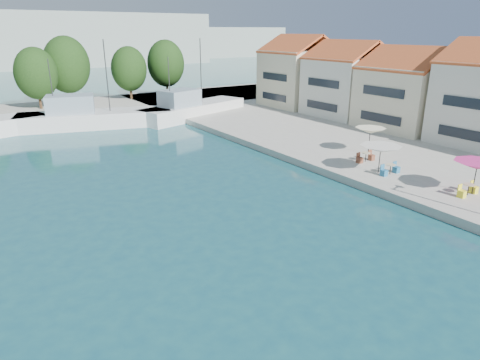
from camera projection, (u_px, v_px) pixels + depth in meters
quay_right at (417, 138)px, 43.83m from camera, size 32.00×92.00×0.60m
quay_far at (38, 112)px, 57.39m from camera, size 90.00×16.00×0.60m
hill_east at (116, 43)px, 169.48m from camera, size 140.00×40.00×12.00m
building_04 at (410, 87)px, 45.67m from camera, size 9.00×8.80×9.20m
building_05 at (347, 77)px, 52.69m from camera, size 8.40×8.80×9.70m
building_06 at (299, 70)px, 59.70m from camera, size 9.00×8.80×10.20m
trawler_03 at (92, 118)px, 49.76m from camera, size 17.66×8.98×10.20m
trawler_04 at (191, 110)px, 54.95m from camera, size 16.15×8.59×10.20m
tree_05 at (36, 73)px, 56.93m from camera, size 5.49×5.49×8.13m
tree_06 at (67, 65)px, 60.93m from camera, size 6.40×6.40×9.48m
tree_07 at (129, 69)px, 65.18m from camera, size 5.35×5.35×7.92m
tree_08 at (166, 63)px, 69.07m from camera, size 5.94×5.94×8.79m
umbrella_pink at (477, 165)px, 27.24m from camera, size 2.95×2.95×2.22m
umbrella_white at (381, 149)px, 31.43m from camera, size 3.04×3.04×2.12m
umbrella_cream at (370, 131)px, 36.41m from camera, size 2.60×2.60×2.29m
cafe_table_01 at (468, 191)px, 27.62m from camera, size 1.82×0.70×0.76m
cafe_table_02 at (390, 171)px, 31.66m from camera, size 1.82×0.70×0.76m
cafe_table_03 at (366, 158)px, 34.73m from camera, size 1.82×0.70×0.76m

